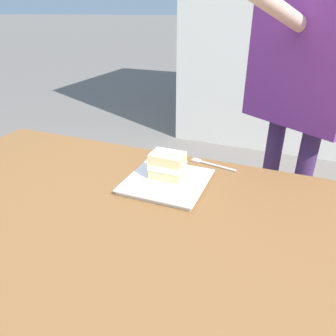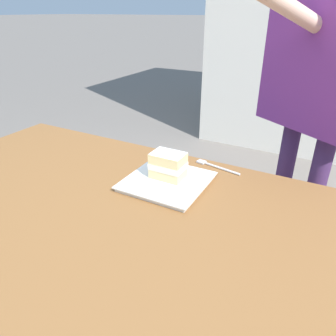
{
  "view_description": "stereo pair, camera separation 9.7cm",
  "coord_description": "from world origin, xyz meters",
  "px_view_note": "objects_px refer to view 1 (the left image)",
  "views": [
    {
      "loc": [
        -0.33,
        0.57,
        1.19
      ],
      "look_at": [
        -0.0,
        -0.23,
        0.76
      ],
      "focal_mm": 33.39,
      "sensor_mm": 36.0,
      "label": 1
    },
    {
      "loc": [
        -0.42,
        0.53,
        1.19
      ],
      "look_at": [
        -0.0,
        -0.23,
        0.76
      ],
      "focal_mm": 33.39,
      "sensor_mm": 36.0,
      "label": 2
    }
  ],
  "objects_px": {
    "patio_table": "(135,250)",
    "cake_slice": "(167,165)",
    "dessert_plate": "(168,182)",
    "dessert_fork": "(210,164)",
    "diner_person": "(308,57)"
  },
  "relations": [
    {
      "from": "dessert_plate",
      "to": "cake_slice",
      "type": "xyz_separation_m",
      "value": [
        0.01,
        -0.02,
        0.05
      ]
    },
    {
      "from": "dessert_plate",
      "to": "dessert_fork",
      "type": "height_order",
      "value": "dessert_plate"
    },
    {
      "from": "diner_person",
      "to": "patio_table",
      "type": "bearing_deg",
      "value": 65.15
    },
    {
      "from": "dessert_fork",
      "to": "diner_person",
      "type": "distance_m",
      "value": 0.54
    },
    {
      "from": "patio_table",
      "to": "cake_slice",
      "type": "relative_size",
      "value": 15.72
    },
    {
      "from": "dessert_plate",
      "to": "diner_person",
      "type": "distance_m",
      "value": 0.71
    },
    {
      "from": "dessert_fork",
      "to": "diner_person",
      "type": "height_order",
      "value": "diner_person"
    },
    {
      "from": "dessert_fork",
      "to": "diner_person",
      "type": "relative_size",
      "value": 0.11
    },
    {
      "from": "cake_slice",
      "to": "dessert_fork",
      "type": "relative_size",
      "value": 0.62
    },
    {
      "from": "patio_table",
      "to": "cake_slice",
      "type": "bearing_deg",
      "value": -88.77
    },
    {
      "from": "dessert_plate",
      "to": "cake_slice",
      "type": "relative_size",
      "value": 2.35
    },
    {
      "from": "patio_table",
      "to": "dessert_plate",
      "type": "xyz_separation_m",
      "value": [
        -0.0,
        -0.23,
        0.09
      ]
    },
    {
      "from": "patio_table",
      "to": "dessert_fork",
      "type": "relative_size",
      "value": 9.77
    },
    {
      "from": "dessert_plate",
      "to": "dessert_fork",
      "type": "xyz_separation_m",
      "value": [
        -0.09,
        -0.18,
        -0.0
      ]
    },
    {
      "from": "patio_table",
      "to": "dessert_fork",
      "type": "distance_m",
      "value": 0.43
    }
  ]
}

